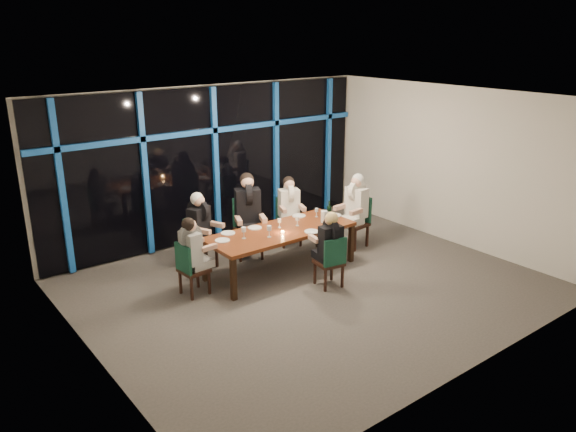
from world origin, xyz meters
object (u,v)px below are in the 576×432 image
(dining_table, at_px, (281,234))
(chair_end_left, at_px, (190,267))
(chair_far_right, at_px, (288,218))
(diner_far_mid, at_px, (248,204))
(chair_far_left, at_px, (198,240))
(chair_near_mid, at_px, (332,260))
(diner_far_right, at_px, (289,201))
(chair_far_mid, at_px, (248,224))
(water_pitcher, at_px, (324,217))
(wine_bottle, at_px, (329,213))
(diner_near_mid, at_px, (330,238))
(chair_end_right, at_px, (357,219))
(diner_end_left, at_px, (192,245))
(diner_far_left, at_px, (200,220))
(diner_end_right, at_px, (355,200))

(dining_table, bearing_deg, chair_end_left, 176.30)
(chair_far_right, bearing_deg, dining_table, -113.03)
(dining_table, height_order, diner_far_mid, diner_far_mid)
(chair_far_left, distance_m, chair_near_mid, 2.39)
(chair_end_left, bearing_deg, chair_far_left, -40.49)
(chair_far_right, relative_size, diner_far_right, 1.03)
(dining_table, xyz_separation_m, chair_far_mid, (-0.05, 0.95, -0.08))
(chair_near_mid, xyz_separation_m, water_pitcher, (0.60, 0.88, 0.37))
(chair_near_mid, bearing_deg, diner_far_mid, -70.75)
(chair_end_left, relative_size, chair_near_mid, 1.00)
(chair_far_left, bearing_deg, wine_bottle, -51.03)
(chair_far_right, relative_size, chair_near_mid, 1.06)
(diner_near_mid, bearing_deg, chair_far_right, -99.33)
(chair_end_right, distance_m, wine_bottle, 0.96)
(diner_near_mid, bearing_deg, diner_far_right, -99.29)
(diner_far_right, xyz_separation_m, wine_bottle, (0.11, -1.01, 0.01))
(water_pitcher, bearing_deg, wine_bottle, 1.20)
(dining_table, relative_size, diner_far_mid, 2.50)
(chair_end_left, height_order, diner_far_right, diner_far_right)
(diner_near_mid, height_order, water_pitcher, diner_near_mid)
(diner_end_left, bearing_deg, diner_far_mid, -68.58)
(diner_far_right, bearing_deg, chair_far_mid, -162.54)
(dining_table, xyz_separation_m, chair_far_left, (-1.06, 0.98, -0.16))
(chair_near_mid, xyz_separation_m, diner_far_right, (0.65, 1.93, 0.39))
(diner_far_left, distance_m, diner_end_right, 2.95)
(chair_end_right, xyz_separation_m, diner_far_right, (-0.99, 0.84, 0.33))
(chair_far_left, xyz_separation_m, chair_near_mid, (1.30, -2.01, -0.04))
(diner_far_left, bearing_deg, diner_far_mid, -25.89)
(chair_end_left, bearing_deg, chair_far_right, -76.12)
(chair_far_right, height_order, chair_near_mid, chair_far_right)
(diner_end_left, bearing_deg, chair_near_mid, -126.15)
(dining_table, height_order, diner_far_left, diner_far_left)
(diner_far_mid, height_order, water_pitcher, diner_far_mid)
(chair_far_mid, relative_size, diner_end_left, 1.26)
(chair_far_right, bearing_deg, chair_end_left, -141.52)
(diner_end_right, bearing_deg, chair_near_mid, -60.54)
(chair_end_left, bearing_deg, chair_far_mid, -67.56)
(chair_far_mid, relative_size, diner_far_right, 1.20)
(diner_end_left, height_order, diner_end_right, diner_end_right)
(chair_end_left, height_order, chair_near_mid, chair_end_left)
(chair_near_mid, height_order, diner_end_right, diner_end_right)
(chair_near_mid, distance_m, water_pitcher, 1.12)
(diner_far_mid, xyz_separation_m, wine_bottle, (1.08, -0.97, -0.13))
(diner_far_right, bearing_deg, wine_bottle, -63.92)
(diner_far_right, relative_size, water_pitcher, 4.25)
(chair_far_left, distance_m, chair_far_mid, 1.01)
(diner_far_mid, bearing_deg, chair_end_right, 0.59)
(chair_far_mid, height_order, wine_bottle, wine_bottle)
(chair_near_mid, relative_size, diner_far_left, 0.95)
(chair_far_mid, bearing_deg, chair_far_left, -159.33)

